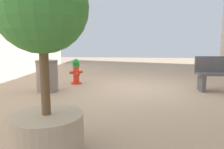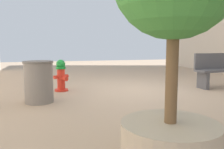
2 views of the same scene
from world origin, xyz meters
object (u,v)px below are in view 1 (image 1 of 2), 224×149
Objects in this scene: fire_hydrant at (76,71)px; trash_bin at (47,76)px; bench_near at (223,73)px; planter_tree at (43,37)px.

trash_bin is (0.52, 1.12, 0.03)m from fire_hydrant.
trash_bin is at bearing 6.29° from bench_near.
planter_tree is at bearing 111.59° from trash_bin.
planter_tree reaches higher than fire_hydrant.
bench_near is 0.66× the size of planter_tree.
bench_near is at bearing -134.08° from planter_tree.
fire_hydrant is 1.23m from trash_bin.
planter_tree is at bearing 45.92° from bench_near.
fire_hydrant is at bearing -114.66° from trash_bin.
planter_tree is (3.57, 3.68, 0.93)m from bench_near.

